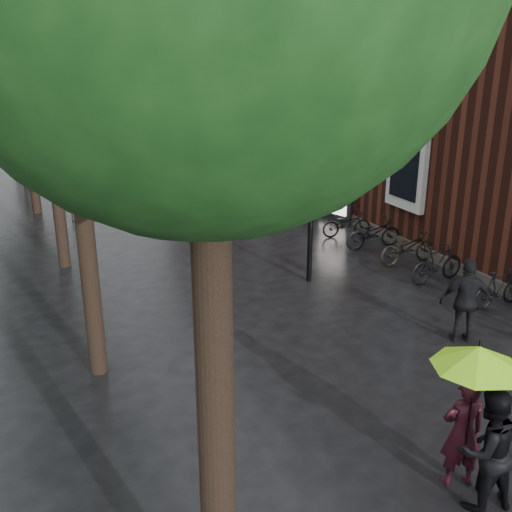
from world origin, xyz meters
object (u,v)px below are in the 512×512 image
parked_bicycles (376,234)px  person_black (487,450)px  ad_lightbox (337,190)px  pedestrian_walking (466,301)px  lamp_post (312,174)px  person_burgundy (462,432)px

parked_bicycles → person_black: bearing=-117.7°
ad_lightbox → parked_bicycles: bearing=-119.9°
pedestrian_walking → parked_bicycles: size_ratio=0.14×
person_black → lamp_post: bearing=-94.5°
parked_bicycles → lamp_post: 4.05m
pedestrian_walking → person_burgundy: bearing=74.5°
parked_bicycles → lamp_post: lamp_post is taller
pedestrian_walking → ad_lightbox: ad_lightbox is taller
person_burgundy → person_black: 0.45m
person_burgundy → lamp_post: bearing=-86.9°
lamp_post → person_burgundy: bearing=-103.6°
person_black → pedestrian_walking: (3.05, 3.66, 0.02)m
pedestrian_walking → ad_lightbox: size_ratio=0.87×
pedestrian_walking → ad_lightbox: bearing=-77.3°
person_black → pedestrian_walking: pedestrian_walking is taller
person_burgundy → parked_bicycles: bearing=-102.1°
person_burgundy → parked_bicycles: size_ratio=0.13×
person_black → pedestrian_walking: 4.76m
person_black → lamp_post: lamp_post is taller
person_burgundy → person_black: bearing=104.6°
person_burgundy → ad_lightbox: (5.38, 11.88, 0.21)m
person_black → person_burgundy: bearing=-83.7°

